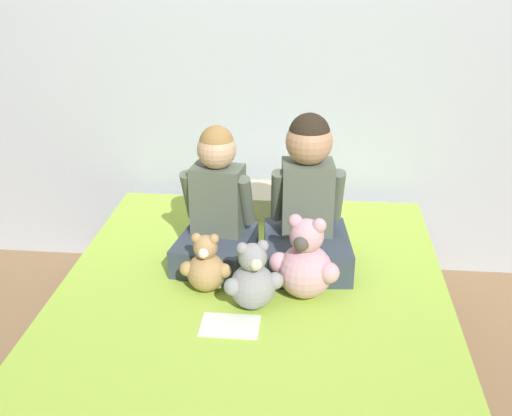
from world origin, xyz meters
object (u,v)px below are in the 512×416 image
teddy_bear_held_by_left_child (206,267)px  child_on_right (307,206)px  teddy_bear_between_children (253,280)px  bed (250,349)px  child_on_left (216,209)px  sign_card (230,326)px  pillow_at_headboard (268,200)px  teddy_bear_held_by_right_child (305,263)px

teddy_bear_held_by_left_child → child_on_right: bearing=35.2°
teddy_bear_held_by_left_child → teddy_bear_between_children: teddy_bear_between_children is taller
bed → teddy_bear_held_by_left_child: size_ratio=8.38×
child_on_left → sign_card: 0.56m
pillow_at_headboard → sign_card: bearing=-93.0°
pillow_at_headboard → sign_card: size_ratio=2.60×
child_on_left → teddy_bear_held_by_right_child: 0.47m
child_on_right → teddy_bear_between_children: child_on_right is taller
bed → child_on_left: 0.58m
bed → sign_card: (-0.05, -0.18, 0.23)m
child_on_right → teddy_bear_between_children: 0.43m
child_on_left → sign_card: (0.12, -0.50, -0.23)m
child_on_right → pillow_at_headboard: bearing=105.3°
child_on_right → bed: bearing=-128.2°
child_on_right → sign_card: bearing=-122.9°
teddy_bear_held_by_left_child → bed: bearing=-17.9°
teddy_bear_held_by_right_child → teddy_bear_between_children: teddy_bear_held_by_right_child is taller
bed → sign_card: sign_card is taller
child_on_right → sign_card: child_on_right is taller
child_on_left → bed: bearing=-53.0°
child_on_left → pillow_at_headboard: child_on_left is taller
child_on_right → pillow_at_headboard: size_ratio=1.18×
teddy_bear_held_by_right_child → pillow_at_headboard: teddy_bear_held_by_right_child is taller
bed → sign_card: bearing=-106.5°
pillow_at_headboard → sign_card: pillow_at_headboard is taller
bed → teddy_bear_between_children: teddy_bear_between_children is taller
child_on_left → sign_card: child_on_left is taller
teddy_bear_between_children → teddy_bear_held_by_right_child: bearing=6.7°
sign_card → child_on_right: bearing=62.8°
teddy_bear_held_by_right_child → pillow_at_headboard: bearing=123.0°
teddy_bear_held_by_left_child → sign_card: size_ratio=1.15×
teddy_bear_held_by_right_child → sign_card: bearing=-119.1°
child_on_left → child_on_right: size_ratio=0.91×
teddy_bear_held_by_left_child → teddy_bear_held_by_right_child: bearing=0.2°
teddy_bear_between_children → pillow_at_headboard: teddy_bear_between_children is taller
teddy_bear_between_children → child_on_left: bearing=96.5°
child_on_left → teddy_bear_held_by_left_child: child_on_left is taller
bed → teddy_bear_held_by_right_child: teddy_bear_held_by_right_child is taller
bed → sign_card: 0.30m
teddy_bear_held_by_left_child → teddy_bear_held_by_right_child: 0.38m
bed → pillow_at_headboard: bearing=90.0°
teddy_bear_between_children → sign_card: 0.19m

